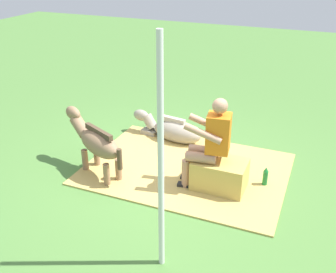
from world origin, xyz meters
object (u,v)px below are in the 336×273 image
pony_lying (172,130)px  tent_pole_left (161,162)px  person_seated (210,140)px  soda_bottle (265,177)px  hay_bale (219,175)px  pony_standing (96,142)px

pony_lying → tent_pole_left: tent_pole_left is taller
person_seated → soda_bottle: size_ratio=4.44×
hay_bale → person_seated: person_seated is taller
pony_lying → soda_bottle: 1.92m
pony_lying → pony_standing: bearing=67.5°
pony_standing → pony_lying: 1.58m
hay_bale → tent_pole_left: size_ratio=0.29×
pony_standing → person_seated: bearing=-170.6°
hay_bale → pony_lying: 1.63m
person_seated → tent_pole_left: size_ratio=0.54×
hay_bale → person_seated: size_ratio=0.54×
pony_standing → soda_bottle: (-2.31, -0.59, -0.37)m
person_seated → pony_standing: person_seated is taller
pony_standing → hay_bale: bearing=-170.9°
pony_standing → tent_pole_left: tent_pole_left is taller
hay_bale → pony_standing: pony_standing is taller
pony_standing → soda_bottle: pony_standing is taller
hay_bale → pony_lying: hay_bale is taller
hay_bale → pony_lying: bearing=-44.8°
hay_bale → tent_pole_left: 1.89m
hay_bale → pony_standing: size_ratio=0.57×
pony_standing → pony_lying: pony_standing is taller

